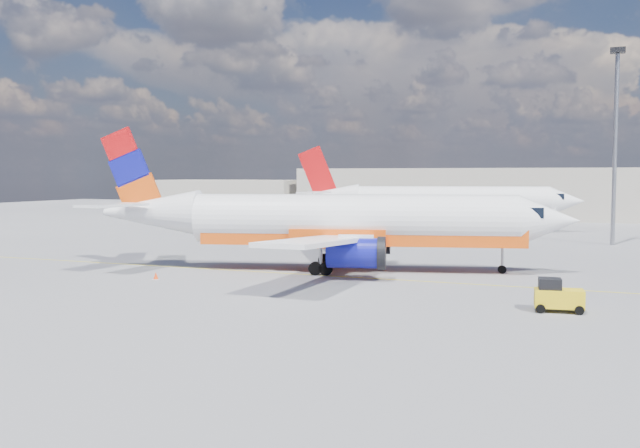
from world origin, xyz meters
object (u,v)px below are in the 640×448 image
at_px(traffic_cone, 156,276).
at_px(gse_tug, 557,296).
at_px(main_jet, 339,222).
at_px(second_jet, 443,203).

bearing_deg(traffic_cone, gse_tug, -3.62).
xyz_separation_m(main_jet, traffic_cone, (-9.79, -8.74, -3.31)).
xyz_separation_m(gse_tug, traffic_cone, (-25.66, 1.62, -0.56)).
distance_m(main_jet, traffic_cone, 13.53).
relative_size(second_jet, traffic_cone, 68.15).
distance_m(main_jet, gse_tug, 19.16).
distance_m(second_jet, gse_tug, 51.99).
bearing_deg(main_jet, second_jet, 76.49).
distance_m(main_jet, second_jet, 38.81).
height_order(main_jet, gse_tug, main_jet).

